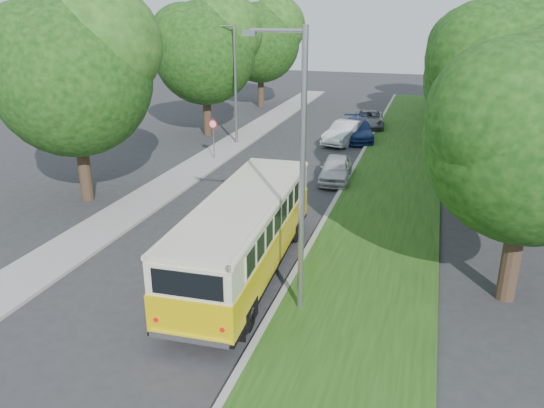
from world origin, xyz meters
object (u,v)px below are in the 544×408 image
(car_silver, at_px, (336,169))
(car_blue, at_px, (358,130))
(car_white, at_px, (345,132))
(car_grey, at_px, (369,119))
(lamppost_far, at_px, (234,80))
(vintage_bus, at_px, (245,236))
(lamppost_near, at_px, (299,168))

(car_silver, relative_size, car_blue, 0.79)
(car_white, relative_size, car_grey, 0.97)
(car_silver, bearing_deg, lamppost_far, 137.92)
(vintage_bus, distance_m, car_silver, 11.13)
(lamppost_far, relative_size, car_silver, 1.99)
(car_silver, xyz_separation_m, car_grey, (0.00, 13.60, -0.02))
(car_white, height_order, car_blue, car_white)
(lamppost_near, xyz_separation_m, lamppost_far, (-8.91, 18.50, -0.25))
(car_white, relative_size, car_blue, 0.91)
(vintage_bus, xyz_separation_m, car_grey, (0.98, 24.65, -0.78))
(car_silver, xyz_separation_m, car_blue, (-0.26, 9.39, 0.05))
(lamppost_near, height_order, lamppost_far, lamppost_near)
(car_blue, bearing_deg, car_silver, -100.27)
(lamppost_near, xyz_separation_m, car_white, (-2.12, 20.91, -3.65))
(lamppost_near, height_order, car_white, lamppost_near)
(car_white, distance_m, car_blue, 1.34)
(vintage_bus, bearing_deg, lamppost_far, 109.33)
(lamppost_far, height_order, car_blue, lamppost_far)
(car_white, xyz_separation_m, car_blue, (0.65, 1.17, -0.03))
(vintage_bus, relative_size, car_grey, 2.10)
(lamppost_near, height_order, vintage_bus, lamppost_near)
(car_white, bearing_deg, car_silver, -69.22)
(lamppost_near, xyz_separation_m, car_grey, (-1.21, 26.28, -3.75))
(car_silver, height_order, car_white, car_white)
(lamppost_near, distance_m, car_grey, 26.57)
(lamppost_far, distance_m, car_white, 7.97)
(car_grey, bearing_deg, vintage_bus, -100.30)
(car_silver, bearing_deg, car_white, 91.30)
(lamppost_far, relative_size, car_white, 1.73)
(lamppost_near, bearing_deg, car_white, 95.78)
(lamppost_near, bearing_deg, car_blue, 93.79)
(lamppost_far, relative_size, car_grey, 1.67)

